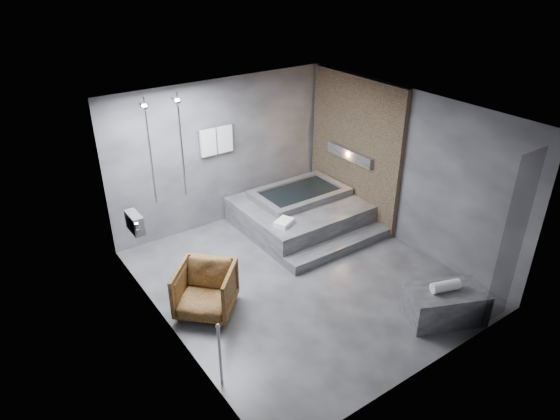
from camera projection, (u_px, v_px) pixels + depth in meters
room at (314, 171)px, 7.79m from camera, size 5.00×5.04×2.82m
tub_deck at (299, 213)px, 9.69m from camera, size 2.20×2.00×0.50m
tub_step at (339, 247)px, 8.91m from camera, size 2.20×0.36×0.18m
concrete_bench at (445, 304)px, 7.22m from camera, size 1.26×1.00×0.50m
driftwood_chair at (205, 290)px, 7.32m from camera, size 1.16×1.16×0.76m
rolled_towel at (445, 286)px, 7.07m from camera, size 0.45×0.28×0.15m
deck_towel at (284, 223)px, 8.76m from camera, size 0.41×0.37×0.09m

